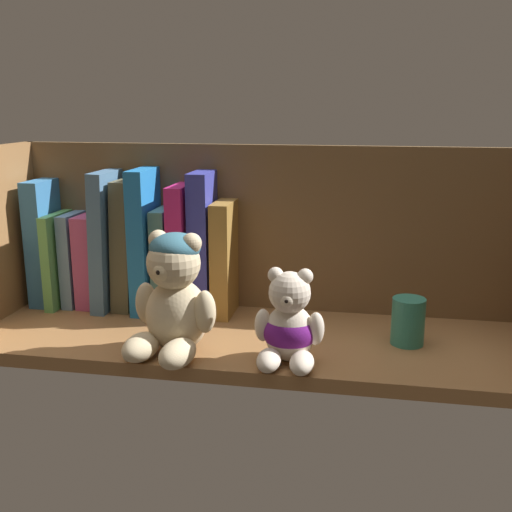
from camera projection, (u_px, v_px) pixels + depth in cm
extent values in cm
cube|color=olive|center=(255.00, 342.00, 92.36)|extent=(83.01, 25.95, 2.00)
cube|color=brown|center=(270.00, 234.00, 101.95)|extent=(85.41, 1.20, 29.44)
cube|color=teal|center=(49.00, 241.00, 106.41)|extent=(3.14, 11.09, 21.40)
cube|color=#5BA759|center=(65.00, 257.00, 106.57)|extent=(1.60, 13.95, 15.97)
cube|color=#6489AB|center=(78.00, 257.00, 106.18)|extent=(2.00, 10.35, 15.89)
cube|color=#B94A7F|center=(95.00, 259.00, 105.65)|extent=(3.40, 10.22, 15.73)
cube|color=#466C8F|center=(112.00, 238.00, 104.14)|extent=(3.16, 13.92, 23.29)
cube|color=brown|center=(130.00, 243.00, 103.75)|extent=(3.92, 10.57, 21.85)
cube|color=#1E70BB|center=(150.00, 238.00, 102.91)|extent=(2.84, 13.66, 23.71)
cube|color=#457570|center=(168.00, 258.00, 103.14)|extent=(2.45, 11.72, 17.31)
cube|color=#BF216D|center=(186.00, 247.00, 102.12)|extent=(2.73, 12.91, 21.25)
cube|color=#33389B|center=(206.00, 242.00, 101.26)|extent=(3.19, 11.23, 23.38)
cube|color=olive|center=(227.00, 256.00, 101.21)|extent=(2.97, 11.96, 18.71)
ellipsoid|color=beige|center=(177.00, 315.00, 85.59)|extent=(8.86, 8.13, 10.42)
sphere|color=beige|center=(173.00, 263.00, 83.25)|extent=(7.41, 7.41, 7.41)
sphere|color=beige|center=(158.00, 240.00, 84.01)|extent=(2.78, 2.78, 2.78)
sphere|color=beige|center=(192.00, 243.00, 82.01)|extent=(2.78, 2.78, 2.78)
sphere|color=beige|center=(163.00, 271.00, 81.02)|extent=(2.78, 2.78, 2.78)
sphere|color=black|center=(159.00, 272.00, 80.14)|extent=(0.97, 0.97, 0.97)
ellipsoid|color=beige|center=(141.00, 347.00, 83.11)|extent=(5.63, 7.71, 3.70)
ellipsoid|color=beige|center=(178.00, 354.00, 80.90)|extent=(5.63, 7.71, 3.70)
ellipsoid|color=beige|center=(146.00, 303.00, 86.62)|extent=(3.61, 3.61, 6.02)
ellipsoid|color=beige|center=(205.00, 312.00, 83.00)|extent=(3.61, 3.61, 6.02)
ellipsoid|color=#35677D|center=(175.00, 248.00, 83.22)|extent=(7.04, 7.04, 4.07)
ellipsoid|color=beige|center=(289.00, 333.00, 82.47)|extent=(6.72, 6.16, 7.90)
sphere|color=beige|center=(290.00, 292.00, 80.67)|extent=(5.62, 5.62, 5.62)
sphere|color=beige|center=(276.00, 275.00, 80.88)|extent=(2.11, 2.11, 2.11)
sphere|color=beige|center=(305.00, 276.00, 80.15)|extent=(2.11, 2.11, 2.11)
sphere|color=beige|center=(287.00, 300.00, 78.86)|extent=(2.11, 2.11, 2.11)
sphere|color=black|center=(287.00, 301.00, 78.15)|extent=(0.74, 0.74, 0.74)
ellipsoid|color=beige|center=(269.00, 360.00, 79.93)|extent=(3.22, 5.31, 2.81)
ellipsoid|color=beige|center=(302.00, 363.00, 79.12)|extent=(3.22, 5.31, 2.81)
ellipsoid|color=beige|center=(263.00, 325.00, 82.52)|extent=(2.31, 2.31, 4.56)
ellipsoid|color=beige|center=(316.00, 329.00, 81.19)|extent=(2.31, 2.31, 4.56)
ellipsoid|color=#611773|center=(290.00, 331.00, 82.42)|extent=(7.27, 6.72, 5.53)
cylinder|color=#2D7A66|center=(408.00, 321.00, 88.27)|extent=(4.77, 4.77, 6.88)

